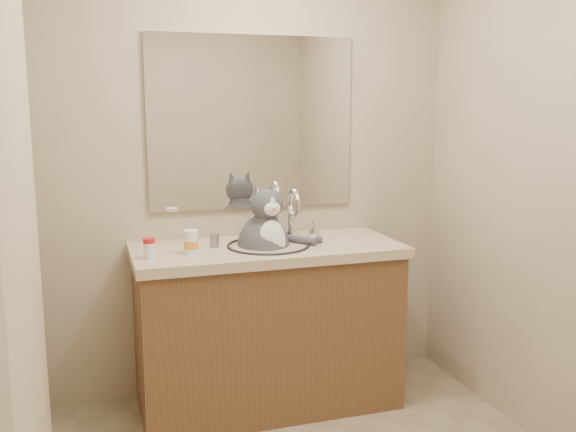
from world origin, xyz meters
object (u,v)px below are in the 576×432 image
at_px(pill_bottle_orange, 191,243).
at_px(cat, 265,243).
at_px(pill_bottle_redcap, 149,248).
at_px(grey_canister, 215,240).

bearing_deg(pill_bottle_orange, cat, 11.72).
height_order(pill_bottle_redcap, pill_bottle_orange, pill_bottle_orange).
bearing_deg(pill_bottle_redcap, grey_canister, 23.00).
bearing_deg(cat, pill_bottle_redcap, -179.52).
bearing_deg(grey_canister, pill_bottle_redcap, -157.00).
distance_m(cat, pill_bottle_redcap, 0.59).
relative_size(pill_bottle_redcap, grey_canister, 1.39).
height_order(pill_bottle_redcap, grey_canister, pill_bottle_redcap).
xyz_separation_m(pill_bottle_orange, grey_canister, (0.13, 0.11, -0.02)).
relative_size(cat, grey_canister, 7.67).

